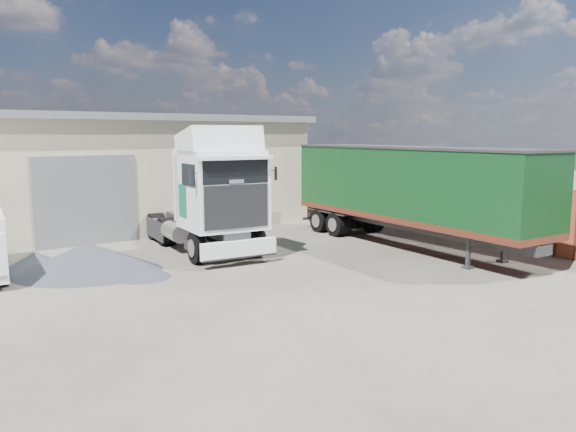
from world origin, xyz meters
TOP-DOWN VIEW (x-y plane):
  - ground at (0.00, 0.00)m, footprint 120.00×120.00m
  - brick_boundary_wall at (11.50, 6.00)m, footprint 0.35×26.00m
  - tractor_unit at (1.40, 5.67)m, footprint 3.34×7.32m
  - box_trailer at (8.35, 2.52)m, footprint 3.20×12.02m
  - gravel_heap at (-3.34, 5.45)m, footprint 6.24×6.24m

SIDE VIEW (x-z plane):
  - ground at x=0.00m, z-range 0.00..0.00m
  - gravel_heap at x=-3.34m, z-range -0.04..0.95m
  - brick_boundary_wall at x=11.50m, z-range 0.00..2.50m
  - tractor_unit at x=1.40m, z-range -0.38..4.35m
  - box_trailer at x=8.35m, z-range 0.43..4.39m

